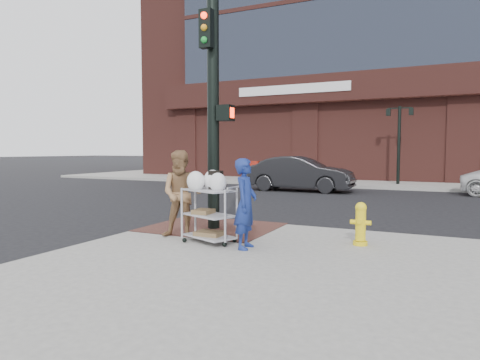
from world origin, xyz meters
The scene contains 13 objects.
ground centered at (0.00, 0.00, 0.00)m, with size 220.00×220.00×0.00m, color black.
brick_curb_ramp centered at (-0.60, 0.90, 0.16)m, with size 2.80×2.40×0.01m, color #502825.
lamp_post centered at (2.00, 16.00, 2.62)m, with size 1.32×0.22×4.00m.
parking_sign centered at (-8.50, 15.00, 1.25)m, with size 0.05×0.05×2.20m, color black.
traffic_signal_pole centered at (-0.48, 0.77, 2.83)m, with size 0.61×0.51×5.00m.
woman_blue centered at (0.96, -0.66, 0.95)m, with size 0.58×0.38×1.60m, color navy.
pedestrian_tan centered at (-0.61, -0.30, 1.02)m, with size 0.85×0.66×1.74m, color #936B45.
sedan_dark centered at (-1.90, 11.58, 0.81)m, with size 1.71×4.89×1.61m, color black.
utility_cart centered at (0.14, -0.51, 0.77)m, with size 1.12×0.89×1.37m.
fire_hydrant centered at (2.76, 0.49, 0.56)m, with size 0.38×0.26×0.80m.
newsbox_red centered at (-5.81, 15.33, 0.71)m, with size 0.47×0.42×1.11m, color maroon.
newsbox_yellow centered at (-5.71, 15.60, 0.66)m, with size 0.43×0.39×1.02m, color yellow.
newsbox_blue centered at (-6.39, 15.50, 0.64)m, with size 0.41×0.37×0.97m, color #1A3AAB.
Camera 1 is at (4.09, -7.48, 1.90)m, focal length 32.00 mm.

